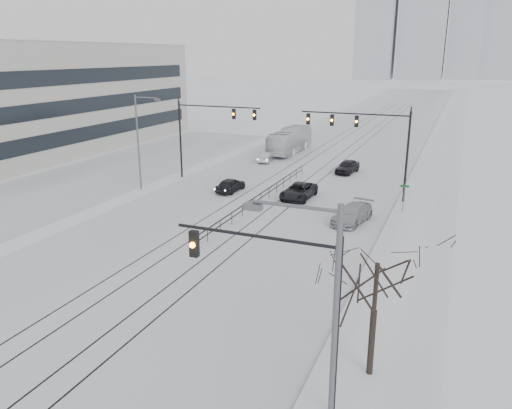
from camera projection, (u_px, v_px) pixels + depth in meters
The scene contains 20 objects.
road at pixel (340, 147), 70.27m from camera, with size 22.00×260.00×0.02m, color silver.
sidewalk_east at pixel (442, 154), 65.32m from camera, with size 5.00×260.00×0.16m, color silver.
curb at pixel (422, 152), 66.22m from camera, with size 0.10×260.00×0.12m, color gray.
parking_strip at pixel (111, 172), 55.46m from camera, with size 14.00×60.00×0.03m, color silver.
tram_rails at pixel (296, 178), 52.57m from camera, with size 5.30×180.00×0.01m.
skyline at pixel (452, 16), 248.54m from camera, with size 96.00×48.00×72.00m.
traffic_mast_near at pixel (292, 297), 17.24m from camera, with size 6.10×0.37×7.00m.
traffic_mast_ne at pixel (369, 136), 43.50m from camera, with size 9.60×0.37×8.00m.
traffic_mast_nw at pixel (205, 126), 50.54m from camera, with size 9.10×0.37×8.00m.
street_light_east at pixel (324, 335), 13.70m from camera, with size 2.73×0.25×9.00m.
street_light_west at pixel (140, 136), 46.68m from camera, with size 2.73×0.25×9.00m.
bare_tree at pixel (377, 276), 19.03m from camera, with size 4.40×4.40×6.10m.
median_fence at pixel (261, 198), 43.58m from camera, with size 0.06×24.00×1.00m.
street_sign at pixel (404, 194), 40.73m from camera, with size 0.70×0.06×2.40m.
sedan_sb_inner at pixel (231, 185), 47.37m from camera, with size 1.57×3.90×1.33m, color black.
sedan_sb_outer at pixel (266, 157), 60.47m from camera, with size 1.32×3.79×1.25m, color #ADAFB5.
sedan_nb_front at pixel (299, 191), 45.02m from camera, with size 2.31×5.02×1.39m, color black.
sedan_nb_right at pixel (352, 214), 38.69m from camera, with size 1.96×4.83×1.40m, color #A1A3A8.
sedan_nb_far at pixel (347, 167), 54.82m from camera, with size 1.69×4.19×1.43m, color black.
box_truck at pixel (290, 141), 66.11m from camera, with size 2.65×11.34×3.16m, color silver.
Camera 1 is at (15.59, -8.87, 12.61)m, focal length 35.00 mm.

